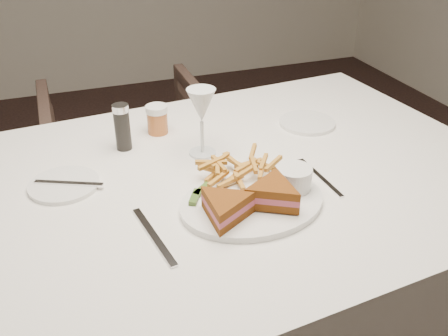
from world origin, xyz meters
TOP-DOWN VIEW (x-y plane):
  - table at (0.29, -0.19)m, footprint 1.50×1.07m
  - chair_far at (0.22, 0.76)m, footprint 0.67×0.63m
  - table_setting at (0.30, -0.23)m, footprint 0.84×0.59m

SIDE VIEW (x-z plane):
  - chair_far at x=0.22m, z-range 0.00..0.69m
  - table at x=0.29m, z-range 0.00..0.75m
  - table_setting at x=0.30m, z-range 0.70..0.88m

